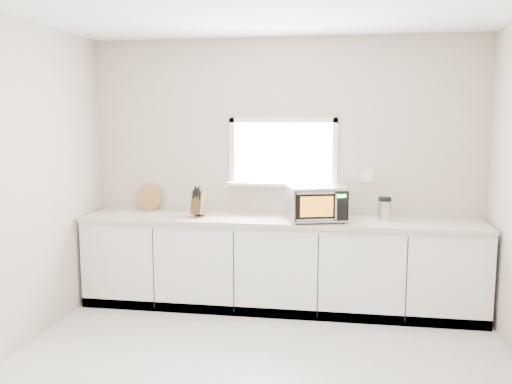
# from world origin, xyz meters

# --- Properties ---
(back_wall) EXTENTS (4.00, 0.17, 2.70)m
(back_wall) POSITION_xyz_m (0.00, 2.00, 1.36)
(back_wall) COLOR #BAA893
(back_wall) RESTS_ON ground
(cabinets) EXTENTS (3.92, 0.60, 0.88)m
(cabinets) POSITION_xyz_m (0.00, 1.70, 0.44)
(cabinets) COLOR white
(cabinets) RESTS_ON ground
(countertop) EXTENTS (3.92, 0.64, 0.04)m
(countertop) POSITION_xyz_m (0.00, 1.69, 0.90)
(countertop) COLOR beige
(countertop) RESTS_ON cabinets
(microwave) EXTENTS (0.62, 0.54, 0.34)m
(microwave) POSITION_xyz_m (0.37, 1.62, 1.10)
(microwave) COLOR black
(microwave) RESTS_ON countertop
(knife_block) EXTENTS (0.12, 0.22, 0.31)m
(knife_block) POSITION_xyz_m (-0.80, 1.66, 1.05)
(knife_block) COLOR #4B351B
(knife_block) RESTS_ON countertop
(cutting_board) EXTENTS (0.27, 0.06, 0.27)m
(cutting_board) POSITION_xyz_m (-1.42, 1.94, 1.05)
(cutting_board) COLOR #AA7F41
(cutting_board) RESTS_ON countertop
(coffee_grinder) EXTENTS (0.16, 0.16, 0.22)m
(coffee_grinder) POSITION_xyz_m (1.01, 1.78, 1.03)
(coffee_grinder) COLOR #ADAFB5
(coffee_grinder) RESTS_ON countertop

